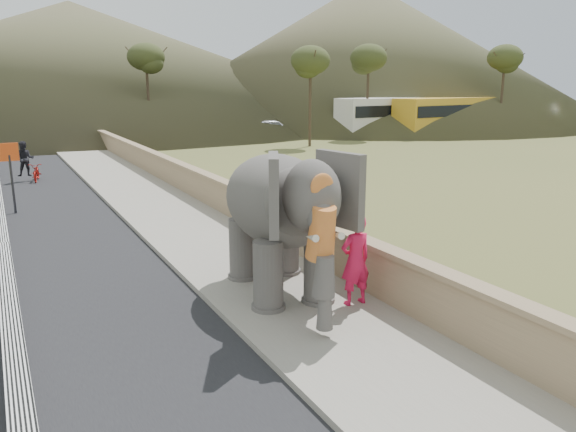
# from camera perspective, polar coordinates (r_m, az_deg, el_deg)

# --- Properties ---
(ground) EXTENTS (160.00, 160.00, 0.00)m
(ground) POSITION_cam_1_polar(r_m,az_deg,el_deg) (9.00, 10.11, -15.63)
(ground) COLOR olive
(ground) RESTS_ON ground
(road) EXTENTS (7.00, 120.00, 0.03)m
(road) POSITION_cam_1_polar(r_m,az_deg,el_deg) (16.70, -26.96, -3.08)
(road) COLOR black
(road) RESTS_ON ground
(median) EXTENTS (0.35, 120.00, 0.22)m
(median) POSITION_cam_1_polar(r_m,az_deg,el_deg) (16.68, -26.99, -2.76)
(median) COLOR black
(median) RESTS_ON ground
(walkway) EXTENTS (3.00, 120.00, 0.15)m
(walkway) POSITION_cam_1_polar(r_m,az_deg,el_deg) (17.41, -10.39, -0.98)
(walkway) COLOR #9E9687
(walkway) RESTS_ON ground
(parapet) EXTENTS (0.30, 120.00, 1.10)m
(parapet) POSITION_cam_1_polar(r_m,az_deg,el_deg) (17.84, -5.40, 1.10)
(parapet) COLOR tan
(parapet) RESTS_ON ground
(signboard) EXTENTS (0.60, 0.08, 2.40)m
(signboard) POSITION_cam_1_polar(r_m,az_deg,el_deg) (20.84, -26.37, 4.59)
(signboard) COLOR #2D2D33
(signboard) RESTS_ON ground
(cow) EXTENTS (1.51, 0.96, 1.18)m
(cow) POSITION_cam_1_polar(r_m,az_deg,el_deg) (25.18, 5.45, 4.79)
(cow) COLOR brown
(cow) RESTS_ON ground
(distant_car) EXTENTS (4.33, 1.98, 1.44)m
(distant_car) POSITION_cam_1_polar(r_m,az_deg,el_deg) (46.28, -1.59, 8.92)
(distant_car) COLOR silver
(distant_car) RESTS_ON ground
(bus_white) EXTENTS (11.17, 3.40, 3.10)m
(bus_white) POSITION_cam_1_polar(r_m,az_deg,el_deg) (48.79, 10.78, 9.91)
(bus_white) COLOR white
(bus_white) RESTS_ON ground
(bus_orange) EXTENTS (11.26, 4.20, 3.10)m
(bus_orange) POSITION_cam_1_polar(r_m,az_deg,el_deg) (49.87, 15.87, 9.71)
(bus_orange) COLOR gold
(bus_orange) RESTS_ON ground
(hill_right) EXTENTS (56.00, 56.00, 16.00)m
(hill_right) POSITION_cam_1_polar(r_m,az_deg,el_deg) (71.20, 7.69, 16.24)
(hill_right) COLOR brown
(hill_right) RESTS_ON ground
(hill_far) EXTENTS (80.00, 80.00, 14.00)m
(hill_far) POSITION_cam_1_polar(r_m,az_deg,el_deg) (76.83, -21.01, 14.54)
(hill_far) COLOR brown
(hill_far) RESTS_ON ground
(elephant_and_man) EXTENTS (2.59, 4.33, 2.96)m
(elephant_and_man) POSITION_cam_1_polar(r_m,az_deg,el_deg) (11.33, -0.89, -0.46)
(elephant_and_man) COLOR #615C58
(elephant_and_man) RESTS_ON ground
(motorcyclist) EXTENTS (1.24, 1.66, 1.82)m
(motorcyclist) POSITION_cam_1_polar(r_m,az_deg,el_deg) (27.61, -24.66, 4.67)
(motorcyclist) COLOR maroon
(motorcyclist) RESTS_ON ground
(trees) EXTENTS (47.95, 42.43, 9.12)m
(trees) POSITION_cam_1_polar(r_m,az_deg,el_deg) (35.38, -16.40, 12.25)
(trees) COLOR #473828
(trees) RESTS_ON ground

